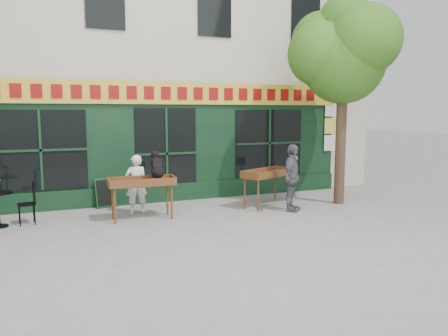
{
  "coord_description": "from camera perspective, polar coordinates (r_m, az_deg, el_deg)",
  "views": [
    {
      "loc": [
        -3.1,
        -9.38,
        2.5
      ],
      "look_at": [
        0.97,
        0.5,
        1.12
      ],
      "focal_mm": 35.0,
      "sensor_mm": 36.0,
      "label": 1
    }
  ],
  "objects": [
    {
      "name": "man_right",
      "position": [
        11.08,
        8.86,
        -1.29
      ],
      "size": [
        1.0,
        0.99,
        1.7
      ],
      "primitive_type": "imported",
      "rotation": [
        0.0,
        0.0,
        0.77
      ],
      "color": "#515156",
      "rests_on": "ground"
    },
    {
      "name": "building",
      "position": [
        15.86,
        -11.3,
        16.21
      ],
      "size": [
        14.0,
        7.26,
        10.0
      ],
      "color": "beige",
      "rests_on": "ground"
    },
    {
      "name": "book_cart_center",
      "position": [
        10.3,
        -10.7,
        -2.12
      ],
      "size": [
        1.52,
        0.68,
        0.99
      ],
      "rotation": [
        0.0,
        0.0,
        -0.04
      ],
      "color": "brown",
      "rests_on": "ground"
    },
    {
      "name": "ground",
      "position": [
        10.19,
        -4.02,
        -6.84
      ],
      "size": [
        80.0,
        80.0,
        0.0
      ],
      "primitive_type": "plane",
      "color": "slate",
      "rests_on": "ground"
    },
    {
      "name": "bistro_chair_right",
      "position": [
        10.68,
        -23.97,
        -3.74
      ],
      "size": [
        0.4,
        0.4,
        0.95
      ],
      "rotation": [
        0.0,
        0.0,
        -1.47
      ],
      "color": "black",
      "rests_on": "ground"
    },
    {
      "name": "dog",
      "position": [
        10.26,
        -8.79,
        0.52
      ],
      "size": [
        0.36,
        0.61,
        0.6
      ],
      "primitive_type": null,
      "rotation": [
        0.0,
        0.0,
        -0.04
      ],
      "color": "black",
      "rests_on": "book_cart_center"
    },
    {
      "name": "woman",
      "position": [
        10.95,
        -11.38,
        -2.08
      ],
      "size": [
        0.54,
        0.37,
        1.46
      ],
      "primitive_type": "imported",
      "rotation": [
        0.0,
        0.0,
        3.1
      ],
      "color": "white",
      "rests_on": "ground"
    },
    {
      "name": "book_cart_right",
      "position": [
        11.58,
        5.66,
        -0.99
      ],
      "size": [
        1.62,
        1.18,
        0.99
      ],
      "rotation": [
        0.0,
        0.0,
        0.43
      ],
      "color": "brown",
      "rests_on": "ground"
    },
    {
      "name": "street_tree",
      "position": [
        12.36,
        15.35,
        14.59
      ],
      "size": [
        3.05,
        2.9,
        5.6
      ],
      "color": "#382619",
      "rests_on": "ground"
    },
    {
      "name": "chalkboard",
      "position": [
        11.85,
        -15.16,
        -3.09
      ],
      "size": [
        0.59,
        0.3,
        0.79
      ],
      "rotation": [
        0.0,
        0.0,
        0.22
      ],
      "color": "black",
      "rests_on": "ground"
    }
  ]
}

